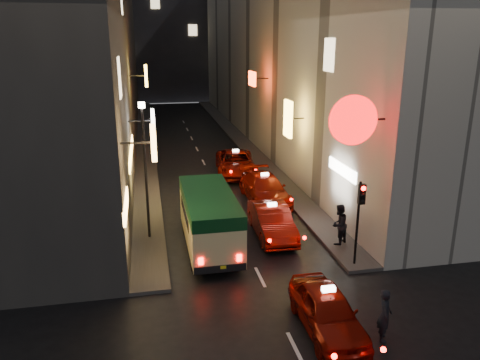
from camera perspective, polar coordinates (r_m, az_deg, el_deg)
building_left at (r=41.66m, az=-17.57°, el=16.20°), size 7.39×52.01×18.00m
building_right at (r=43.18m, az=5.01°, el=16.89°), size 8.26×52.00×18.00m
building_far at (r=73.61m, az=-8.68°, el=18.34°), size 30.00×10.00×22.00m
sidewalk_left at (r=42.43m, az=-11.45°, el=4.47°), size 1.50×52.00×0.15m
sidewalk_right at (r=43.23m, az=-0.09°, el=5.04°), size 1.50×52.00×0.15m
minibus at (r=20.50m, az=-3.78°, el=-4.20°), size 2.12×5.99×2.57m
taxi_near at (r=15.63m, az=10.60°, el=-15.04°), size 2.10×5.09×1.79m
taxi_second at (r=22.11m, az=3.91°, el=-4.71°), size 2.37×5.48×1.89m
taxi_third at (r=26.68m, az=3.03°, el=-0.78°), size 2.45×5.65×1.95m
taxi_far at (r=32.04m, az=-0.53°, el=2.32°), size 2.95×5.93×1.99m
pedestrian_crossing at (r=15.54m, az=17.26°, el=-15.07°), size 0.61×0.75×1.94m
pedestrian_sidewalk at (r=21.26m, az=11.99°, el=-5.01°), size 0.92×0.86×2.09m
traffic_light at (r=18.94m, az=14.45°, el=-3.11°), size 0.26×0.43×3.50m
lamp_post at (r=21.15m, az=-11.50°, el=2.13°), size 0.28×0.28×6.22m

